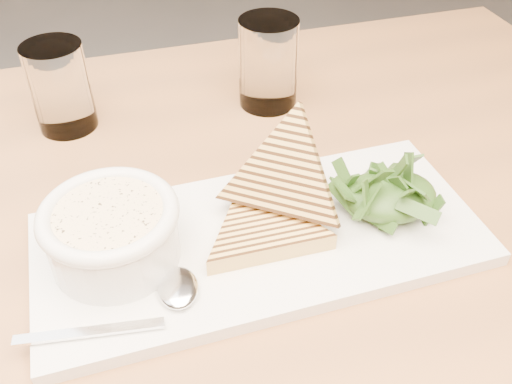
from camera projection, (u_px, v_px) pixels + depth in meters
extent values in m
cube|color=#945E33|center=(154.00, 272.00, 0.55)|extent=(1.35, 0.95, 0.04)
cylinder|color=#945E33|center=(451.00, 210.00, 1.17)|extent=(0.06, 0.06, 0.70)
cube|color=white|center=(260.00, 239.00, 0.55)|extent=(0.44, 0.23, 0.01)
cylinder|color=white|center=(114.00, 239.00, 0.50)|extent=(0.12, 0.12, 0.05)
cylinder|color=beige|center=(108.00, 216.00, 0.49)|extent=(0.10, 0.10, 0.01)
torus|color=white|center=(108.00, 214.00, 0.49)|extent=(0.12, 0.12, 0.01)
ellipsoid|color=black|center=(390.00, 196.00, 0.56)|extent=(0.09, 0.07, 0.04)
ellipsoid|color=silver|center=(178.00, 288.00, 0.48)|extent=(0.04, 0.05, 0.01)
cube|color=silver|center=(89.00, 332.00, 0.45)|extent=(0.12, 0.02, 0.00)
cylinder|color=white|center=(60.00, 87.00, 0.67)|extent=(0.07, 0.07, 0.11)
cylinder|color=white|center=(268.00, 63.00, 0.71)|extent=(0.07, 0.07, 0.11)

